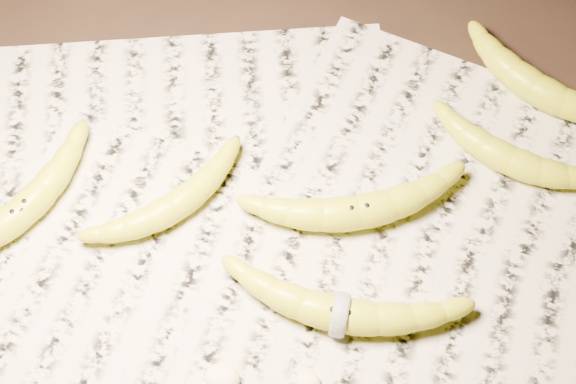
% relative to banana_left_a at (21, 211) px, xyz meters
% --- Properties ---
extents(ground, '(3.00, 3.00, 0.00)m').
position_rel_banana_left_a_xyz_m(ground, '(0.32, 0.05, -0.03)').
color(ground, black).
rests_on(ground, ground).
extents(newspaper_patch, '(0.90, 0.70, 0.01)m').
position_rel_banana_left_a_xyz_m(newspaper_patch, '(0.33, 0.02, -0.02)').
color(newspaper_patch, '#BDB5A2').
rests_on(newspaper_patch, ground).
extents(banana_left_a, '(0.16, 0.22, 0.04)m').
position_rel_banana_left_a_xyz_m(banana_left_a, '(0.00, 0.00, 0.00)').
color(banana_left_a, '#C3CA19').
rests_on(banana_left_a, newspaper_patch).
extents(banana_left_b, '(0.16, 0.18, 0.04)m').
position_rel_banana_left_a_xyz_m(banana_left_b, '(0.17, 0.05, -0.00)').
color(banana_left_b, '#C3CA19').
rests_on(banana_left_b, newspaper_patch).
extents(banana_center, '(0.24, 0.15, 0.04)m').
position_rel_banana_left_a_xyz_m(banana_center, '(0.38, 0.08, 0.00)').
color(banana_center, '#C3CA19').
rests_on(banana_center, newspaper_patch).
extents(banana_taped, '(0.24, 0.07, 0.04)m').
position_rel_banana_left_a_xyz_m(banana_taped, '(0.38, -0.04, 0.00)').
color(banana_taped, '#C3CA19').
rests_on(banana_taped, newspaper_patch).
extents(banana_upper_a, '(0.20, 0.11, 0.04)m').
position_rel_banana_left_a_xyz_m(banana_upper_a, '(0.54, 0.19, -0.00)').
color(banana_upper_a, '#C3CA19').
rests_on(banana_upper_a, newspaper_patch).
extents(banana_upper_b, '(0.21, 0.15, 0.04)m').
position_rel_banana_left_a_xyz_m(banana_upper_b, '(0.56, 0.30, 0.00)').
color(banana_upper_b, '#C3CA19').
rests_on(banana_upper_b, newspaper_patch).
extents(measuring_tape, '(0.01, 0.05, 0.05)m').
position_rel_banana_left_a_xyz_m(measuring_tape, '(0.38, -0.04, 0.00)').
color(measuring_tape, white).
rests_on(measuring_tape, newspaper_patch).
extents(flesh_chunk_a, '(0.04, 0.03, 0.02)m').
position_rel_banana_left_a_xyz_m(flesh_chunk_a, '(0.27, -0.13, -0.01)').
color(flesh_chunk_a, beige).
rests_on(flesh_chunk_a, newspaper_patch).
extents(flesh_chunk_c, '(0.03, 0.02, 0.02)m').
position_rel_banana_left_a_xyz_m(flesh_chunk_c, '(0.36, -0.12, -0.01)').
color(flesh_chunk_c, beige).
rests_on(flesh_chunk_c, newspaper_patch).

